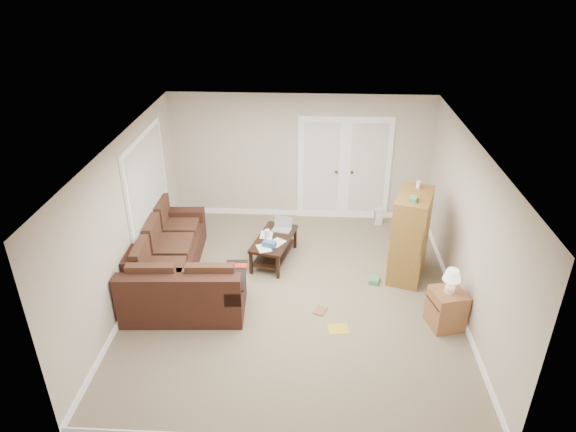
# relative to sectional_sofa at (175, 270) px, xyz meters

# --- Properties ---
(floor) EXTENTS (5.50, 5.50, 0.00)m
(floor) POSITION_rel_sectional_sofa_xyz_m (1.89, -0.13, -0.33)
(floor) COLOR gray
(floor) RESTS_ON ground
(ceiling) EXTENTS (5.00, 5.50, 0.02)m
(ceiling) POSITION_rel_sectional_sofa_xyz_m (1.89, -0.13, 2.17)
(ceiling) COLOR white
(ceiling) RESTS_ON wall_back
(wall_left) EXTENTS (0.02, 5.50, 2.50)m
(wall_left) POSITION_rel_sectional_sofa_xyz_m (-0.61, -0.13, 0.92)
(wall_left) COLOR beige
(wall_left) RESTS_ON floor
(wall_right) EXTENTS (0.02, 5.50, 2.50)m
(wall_right) POSITION_rel_sectional_sofa_xyz_m (4.39, -0.13, 0.92)
(wall_right) COLOR beige
(wall_right) RESTS_ON floor
(wall_back) EXTENTS (5.00, 0.02, 2.50)m
(wall_back) POSITION_rel_sectional_sofa_xyz_m (1.89, 2.62, 0.92)
(wall_back) COLOR beige
(wall_back) RESTS_ON floor
(wall_front) EXTENTS (5.00, 0.02, 2.50)m
(wall_front) POSITION_rel_sectional_sofa_xyz_m (1.89, -2.88, 0.92)
(wall_front) COLOR beige
(wall_front) RESTS_ON floor
(baseboards) EXTENTS (5.00, 5.50, 0.10)m
(baseboards) POSITION_rel_sectional_sofa_xyz_m (1.89, -0.13, -0.28)
(baseboards) COLOR white
(baseboards) RESTS_ON floor
(french_doors) EXTENTS (1.80, 0.05, 2.13)m
(french_doors) POSITION_rel_sectional_sofa_xyz_m (2.74, 2.59, 0.71)
(french_doors) COLOR white
(french_doors) RESTS_ON floor
(window_left) EXTENTS (0.05, 1.92, 1.42)m
(window_left) POSITION_rel_sectional_sofa_xyz_m (-0.57, 0.87, 1.22)
(window_left) COLOR white
(window_left) RESTS_ON wall_left
(sectional_sofa) EXTENTS (1.96, 2.75, 0.84)m
(sectional_sofa) POSITION_rel_sectional_sofa_xyz_m (0.00, 0.00, 0.00)
(sectional_sofa) COLOR #3C1F17
(sectional_sofa) RESTS_ON floor
(coffee_table) EXTENTS (0.80, 1.20, 0.75)m
(coffee_table) POSITION_rel_sectional_sofa_xyz_m (1.51, 0.90, -0.08)
(coffee_table) COLOR black
(coffee_table) RESTS_ON floor
(tv_armoire) EXTENTS (0.76, 1.03, 1.58)m
(tv_armoire) POSITION_rel_sectional_sofa_xyz_m (3.73, 0.57, 0.42)
(tv_armoire) COLOR olive
(tv_armoire) RESTS_ON floor
(side_cabinet) EXTENTS (0.55, 0.55, 0.95)m
(side_cabinet) POSITION_rel_sectional_sofa_xyz_m (4.09, -0.73, 0.01)
(side_cabinet) COLOR #986137
(side_cabinet) RESTS_ON floor
(space_heater) EXTENTS (0.15, 0.13, 0.33)m
(space_heater) POSITION_rel_sectional_sofa_xyz_m (3.45, 2.32, -0.16)
(space_heater) COLOR white
(space_heater) RESTS_ON floor
(floor_magazine) EXTENTS (0.32, 0.27, 0.01)m
(floor_magazine) POSITION_rel_sectional_sofa_xyz_m (2.57, -0.91, -0.32)
(floor_magazine) COLOR gold
(floor_magazine) RESTS_ON floor
(floor_greenbox) EXTENTS (0.21, 0.24, 0.08)m
(floor_greenbox) POSITION_rel_sectional_sofa_xyz_m (3.19, 0.30, -0.29)
(floor_greenbox) COLOR #42925D
(floor_greenbox) RESTS_ON floor
(floor_book) EXTENTS (0.23, 0.26, 0.02)m
(floor_book) POSITION_rel_sectional_sofa_xyz_m (2.23, -0.48, -0.32)
(floor_book) COLOR brown
(floor_book) RESTS_ON floor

